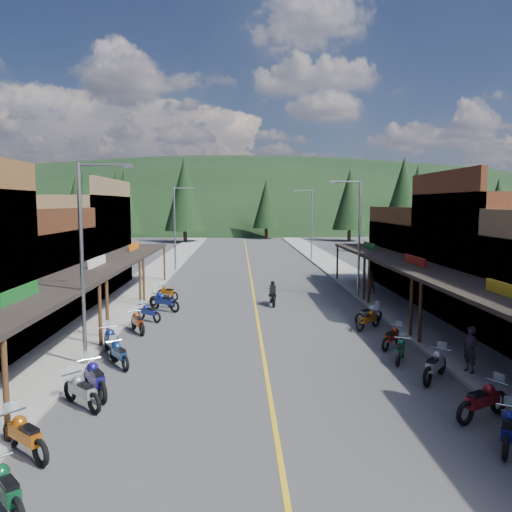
{
  "coord_description": "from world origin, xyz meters",
  "views": [
    {
      "loc": [
        -1.02,
        -25.35,
        6.44
      ],
      "look_at": [
        0.1,
        7.33,
        3.0
      ],
      "focal_mm": 35.0,
      "sensor_mm": 36.0,
      "label": 1
    }
  ],
  "objects": [
    {
      "name": "bike_west_10",
      "position": [
        -5.83,
        5.47,
        0.56
      ],
      "size": [
        2.01,
        1.54,
        1.11
      ],
      "primitive_type": null,
      "rotation": [
        0.0,
        0.0,
        1.04
      ],
      "color": "navy",
      "rests_on": "ground"
    },
    {
      "name": "bike_east_7",
      "position": [
        5.61,
        -0.45,
        0.57
      ],
      "size": [
        1.91,
        1.82,
        1.13
      ],
      "primitive_type": null,
      "rotation": [
        0.0,
        0.0,
        -0.84
      ],
      "color": "#9A560B",
      "rests_on": "ground"
    },
    {
      "name": "bike_west_1",
      "position": [
        -5.88,
        -15.42,
        0.6
      ],
      "size": [
        1.91,
        2.04,
        1.2
      ],
      "primitive_type": null,
      "rotation": [
        0.0,
        0.0,
        0.72
      ],
      "color": "#0E4827",
      "rests_on": "ground"
    },
    {
      "name": "bike_west_11",
      "position": [
        -5.83,
        7.89,
        0.54
      ],
      "size": [
        1.88,
        1.68,
        1.09
      ],
      "primitive_type": null,
      "rotation": [
        0.0,
        0.0,
        0.9
      ],
      "color": "#B65C0D",
      "rests_on": "ground"
    },
    {
      "name": "ridge_hill",
      "position": [
        0.0,
        135.0,
        0.0
      ],
      "size": [
        310.0,
        140.0,
        60.0
      ],
      "primitive_type": "ellipsoid",
      "color": "black",
      "rests_on": "ground"
    },
    {
      "name": "sidewalk_west",
      "position": [
        -8.7,
        20.0,
        0.07
      ],
      "size": [
        3.4,
        94.0,
        0.15
      ],
      "primitive_type": "cube",
      "color": "gray",
      "rests_on": "ground"
    },
    {
      "name": "pine_8",
      "position": [
        -22.0,
        40.0,
        5.98
      ],
      "size": [
        4.48,
        4.48,
        10.0
      ],
      "color": "black",
      "rests_on": "ground"
    },
    {
      "name": "bike_west_6",
      "position": [
        -6.44,
        -4.51,
        0.67
      ],
      "size": [
        1.75,
        2.43,
        1.33
      ],
      "primitive_type": null,
      "rotation": [
        0.0,
        0.0,
        0.47
      ],
      "color": "navy",
      "rests_on": "ground"
    },
    {
      "name": "pine_1",
      "position": [
        -24.0,
        70.0,
        7.24
      ],
      "size": [
        5.88,
        5.88,
        12.5
      ],
      "color": "black",
      "rests_on": "ground"
    },
    {
      "name": "bike_west_7",
      "position": [
        -6.1,
        -0.72,
        0.6
      ],
      "size": [
        1.57,
        2.19,
        1.2
      ],
      "primitive_type": null,
      "rotation": [
        0.0,
        0.0,
        0.46
      ],
      "color": "maroon",
      "rests_on": "ground"
    },
    {
      "name": "pine_9",
      "position": [
        24.0,
        45.0,
        6.38
      ],
      "size": [
        4.93,
        4.93,
        10.8
      ],
      "color": "black",
      "rests_on": "ground"
    },
    {
      "name": "bike_west_8",
      "position": [
        -5.99,
        1.76,
        0.54
      ],
      "size": [
        1.83,
        1.71,
        1.08
      ],
      "primitive_type": null,
      "rotation": [
        0.0,
        0.0,
        0.85
      ],
      "color": "navy",
      "rests_on": "ground"
    },
    {
      "name": "shop_east_2",
      "position": [
        13.78,
        1.7,
        3.52
      ],
      "size": [
        10.9,
        9.0,
        8.2
      ],
      "color": "#562B19",
      "rests_on": "ground"
    },
    {
      "name": "streetlight_1",
      "position": [
        -6.95,
        22.0,
        4.46
      ],
      "size": [
        2.16,
        0.18,
        8.0
      ],
      "color": "gray",
      "rests_on": "ground"
    },
    {
      "name": "streetlight_3",
      "position": [
        6.95,
        30.0,
        4.46
      ],
      "size": [
        2.16,
        0.18,
        8.0
      ],
      "color": "gray",
      "rests_on": "ground"
    },
    {
      "name": "sidewalk_east",
      "position": [
        8.7,
        20.0,
        0.07
      ],
      "size": [
        3.4,
        94.0,
        0.15
      ],
      "primitive_type": "cube",
      "color": "gray",
      "rests_on": "ground"
    },
    {
      "name": "bike_east_8",
      "position": [
        5.97,
        0.87,
        0.57
      ],
      "size": [
        2.02,
        1.62,
        1.13
      ],
      "primitive_type": null,
      "rotation": [
        0.0,
        0.0,
        -1.0
      ],
      "color": "#ACACB2",
      "rests_on": "ground"
    },
    {
      "name": "pine_2",
      "position": [
        -10.0,
        58.0,
        7.99
      ],
      "size": [
        6.72,
        6.72,
        14.0
      ],
      "color": "black",
      "rests_on": "ground"
    },
    {
      "name": "pine_10",
      "position": [
        -18.0,
        50.0,
        6.78
      ],
      "size": [
        5.38,
        5.38,
        11.6
      ],
      "color": "black",
      "rests_on": "ground"
    },
    {
      "name": "bike_east_6",
      "position": [
        5.82,
        -3.81,
        0.55
      ],
      "size": [
        1.75,
        1.86,
        1.09
      ],
      "primitive_type": null,
      "rotation": [
        0.0,
        0.0,
        -0.73
      ],
      "color": "maroon",
      "rests_on": "ground"
    },
    {
      "name": "pedestrian_east_a",
      "position": [
        7.6,
        -7.51,
        1.03
      ],
      "size": [
        0.59,
        0.73,
        1.75
      ],
      "primitive_type": "imported",
      "rotation": [
        0.0,
        0.0,
        -1.28
      ],
      "color": "#281D2C",
      "rests_on": "sidewalk_east"
    },
    {
      "name": "ground",
      "position": [
        0.0,
        0.0,
        0.0
      ],
      "size": [
        220.0,
        220.0,
        0.0
      ],
      "primitive_type": "plane",
      "color": "#38383A",
      "rests_on": "ground"
    },
    {
      "name": "shop_west_3",
      "position": [
        -13.78,
        11.3,
        3.52
      ],
      "size": [
        10.9,
        10.2,
        8.2
      ],
      "color": "brown",
      "rests_on": "ground"
    },
    {
      "name": "centerline",
      "position": [
        0.0,
        20.0,
        0.01
      ],
      "size": [
        0.15,
        90.0,
        0.01
      ],
      "primitive_type": "cube",
      "color": "gold",
      "rests_on": "ground"
    },
    {
      "name": "shop_west_2",
      "position": [
        -13.75,
        1.7,
        2.53
      ],
      "size": [
        10.9,
        9.0,
        6.2
      ],
      "color": "#3F2111",
      "rests_on": "ground"
    },
    {
      "name": "bike_west_5",
      "position": [
        -5.78,
        -5.99,
        0.56
      ],
      "size": [
        1.6,
        2.0,
        1.12
      ],
      "primitive_type": null,
      "rotation": [
        0.0,
        0.0,
        0.57
      ],
      "color": "navy",
      "rests_on": "ground"
    },
    {
      "name": "pedestrian_east_b",
      "position": [
        8.17,
        8.85,
        0.95
      ],
      "size": [
        0.79,
        0.46,
        1.6
      ],
      "primitive_type": "imported",
      "rotation": [
        0.0,
        0.0,
        3.12
      ],
      "color": "brown",
      "rests_on": "sidewalk_east"
    },
    {
      "name": "pine_6",
      "position": [
        46.0,
        64.0,
        6.48
      ],
      "size": [
        5.04,
        5.04,
        11.0
      ],
      "color": "black",
      "rests_on": "ground"
    },
    {
      "name": "bike_east_4",
      "position": [
        6.11,
        -7.93,
        0.63
      ],
      "size": [
        1.97,
        2.16,
        1.26
      ],
      "primitive_type": null,
      "rotation": [
        0.0,
        0.0,
        -0.69
      ],
      "color": "#9D9CA2",
      "rests_on": "ground"
    },
    {
      "name": "pine_7",
      "position": [
        -32.0,
        76.0,
        7.24
      ],
      "size": [
        5.88,
        5.88,
        12.5
      ],
      "color": "black",
      "rests_on": "ground"
    },
    {
      "name": "pine_5",
      "position": [
        34.0,
        72.0,
        7.99
      ],
      "size": [
        6.72,
        6.72,
        14.0
      ],
      "color": "black",
      "rests_on": "ground"
    },
    {
      "name": "streetlight_2",
      "position": [
        6.95,
        8.0,
        4.46
      ],
      "size": [
        2.16,
        0.18,
        8.0
      ],
      "color": "gray",
      "rests_on": "ground"
    },
    {
      "name": "pine_0",
      "position": [
        -40.0,
        62.0,
        6.48
      ],
      "size": [
        5.04,
        5.04,
        11.0
      ],
      "color": "black",
      "rests_on": "ground"
    },
    {
      "name": "bike_west_9",
      "position": [
        -5.51,
        4.29,
        0.64
      ],
      "size": [
        2.27,
        1.86,
        1.27
      ],
      "primitive_type": null,
      "rotation": [
        0.0,
        0.0,
        0.98
      ],
      "color": "navy",
      "rests_on": "ground"
    },
    {
      "name": "bike_east_3",
      "position": [
        6.24,
        -11.25,
        0.63
      ],
      "size": [
        2.31,
        1.72,
        1.27
      ],
      "primitive_type": null,
      "rotation": [
        0.0,
        0.0,
        -1.07
      ],
      "color": "maroon",
      "rests_on": "ground"
    },
    {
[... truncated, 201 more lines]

